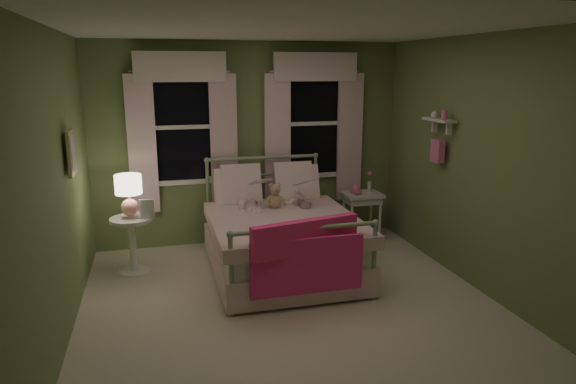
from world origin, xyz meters
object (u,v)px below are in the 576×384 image
object	(u,v)px
child_right	(294,184)
table_lamp	(129,191)
nightstand_left	(132,238)
bed	(280,238)
nightstand_right	(362,200)
teddy_bear	(275,197)
child_left	(248,180)

from	to	relation	value
child_right	table_lamp	distance (m)	1.91
child_right	nightstand_left	xyz separation A→B (m)	(-1.91, -0.10, -0.48)
bed	child_right	size ratio (longest dim) A/B	3.05
child_right	nightstand_right	size ratio (longest dim) A/B	1.04
teddy_bear	nightstand_right	size ratio (longest dim) A/B	0.48
child_left	child_right	distance (m)	0.57
nightstand_left	table_lamp	world-z (taller)	table_lamp
nightstand_left	table_lamp	bearing A→B (deg)	116.57
child_left	nightstand_right	bearing A→B (deg)	-170.61
bed	nightstand_right	bearing A→B (deg)	29.84
nightstand_left	nightstand_right	size ratio (longest dim) A/B	1.02
child_left	teddy_bear	size ratio (longest dim) A/B	2.68
nightstand_left	bed	bearing A→B (deg)	-11.03
child_left	nightstand_right	distance (m)	1.68
bed	nightstand_left	world-z (taller)	bed
teddy_bear	table_lamp	xyz separation A→B (m)	(-1.63, 0.05, 0.16)
teddy_bear	bed	bearing A→B (deg)	-90.00
nightstand_right	teddy_bear	bearing A→B (deg)	-159.58
child_left	child_right	xyz separation A→B (m)	(0.56, 0.00, -0.08)
teddy_bear	nightstand_left	bearing A→B (deg)	178.08
table_lamp	nightstand_right	world-z (taller)	table_lamp
bed	teddy_bear	distance (m)	0.49
table_lamp	child_right	bearing A→B (deg)	3.12
teddy_bear	child_right	bearing A→B (deg)	29.50
child_left	teddy_bear	xyz separation A→B (m)	(0.28, -0.16, -0.19)
teddy_bear	nightstand_right	world-z (taller)	teddy_bear
teddy_bear	nightstand_left	size ratio (longest dim) A/B	0.47
nightstand_left	nightstand_right	world-z (taller)	same
child_left	table_lamp	size ratio (longest dim) A/B	1.79
child_left	nightstand_left	bearing A→B (deg)	2.12
nightstand_left	table_lamp	size ratio (longest dim) A/B	1.41
child_left	child_right	world-z (taller)	child_left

